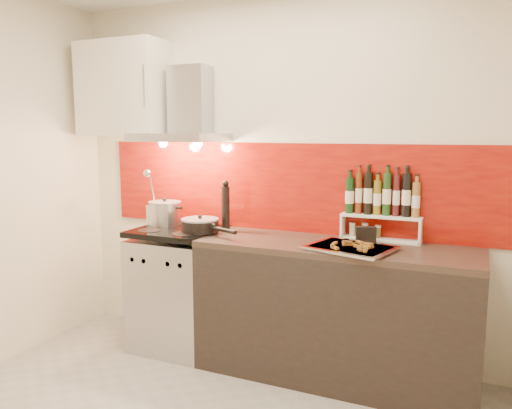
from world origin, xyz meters
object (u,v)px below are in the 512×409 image
at_px(saute_pan, 201,225).
at_px(baking_tray, 351,247).
at_px(range_stove, 179,289).
at_px(counter, 334,311).
at_px(stock_pot, 165,213).
at_px(pepper_mill, 226,207).

height_order(saute_pan, baking_tray, saute_pan).
bearing_deg(saute_pan, baking_tray, -3.73).
xyz_separation_m(range_stove, saute_pan, (0.22, -0.04, 0.52)).
distance_m(counter, baking_tray, 0.50).
relative_size(stock_pot, saute_pan, 0.50).
height_order(range_stove, pepper_mill, pepper_mill).
bearing_deg(saute_pan, range_stove, 168.85).
xyz_separation_m(range_stove, pepper_mill, (0.35, 0.10, 0.64)).
xyz_separation_m(range_stove, stock_pot, (-0.17, 0.09, 0.56)).
height_order(range_stove, baking_tray, baking_tray).
xyz_separation_m(counter, saute_pan, (-0.98, -0.05, 0.51)).
height_order(counter, saute_pan, saute_pan).
bearing_deg(pepper_mill, saute_pan, -132.55).
distance_m(counter, stock_pot, 1.48).
height_order(pepper_mill, baking_tray, pepper_mill).
bearing_deg(saute_pan, stock_pot, 161.80).
relative_size(counter, stock_pot, 7.24).
xyz_separation_m(pepper_mill, baking_tray, (0.98, -0.21, -0.16)).
xyz_separation_m(stock_pot, baking_tray, (1.50, -0.20, -0.09)).
bearing_deg(range_stove, counter, 0.23).
xyz_separation_m(range_stove, counter, (1.20, 0.00, 0.01)).
bearing_deg(pepper_mill, counter, -6.21).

